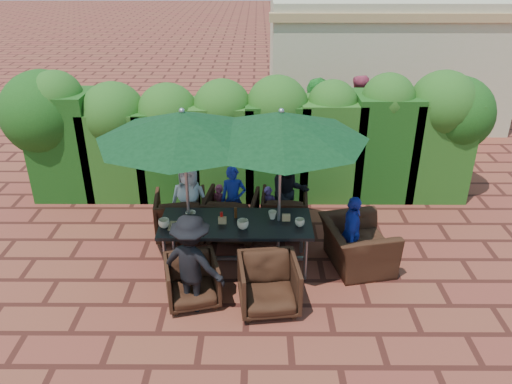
{
  "coord_description": "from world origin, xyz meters",
  "views": [
    {
      "loc": [
        0.15,
        -6.5,
        4.4
      ],
      "look_at": [
        0.12,
        0.4,
        0.97
      ],
      "focal_mm": 35.0,
      "sensor_mm": 36.0,
      "label": 1
    }
  ],
  "objects_px": {
    "chair_near_left": "(192,279)",
    "dining_table": "(236,227)",
    "chair_far_mid": "(231,213)",
    "umbrella_right": "(281,126)",
    "umbrella_left": "(183,126)",
    "chair_near_right": "(269,282)",
    "chair_far_left": "(181,213)",
    "chair_end_right": "(358,238)",
    "chair_far_right": "(284,210)"
  },
  "relations": [
    {
      "from": "dining_table",
      "to": "chair_end_right",
      "type": "distance_m",
      "value": 1.83
    },
    {
      "from": "dining_table",
      "to": "umbrella_right",
      "type": "bearing_deg",
      "value": 5.37
    },
    {
      "from": "chair_end_right",
      "to": "chair_near_left",
      "type": "bearing_deg",
      "value": 98.46
    },
    {
      "from": "umbrella_right",
      "to": "chair_near_left",
      "type": "height_order",
      "value": "umbrella_right"
    },
    {
      "from": "umbrella_left",
      "to": "chair_near_left",
      "type": "height_order",
      "value": "umbrella_left"
    },
    {
      "from": "chair_near_right",
      "to": "chair_end_right",
      "type": "height_order",
      "value": "chair_end_right"
    },
    {
      "from": "dining_table",
      "to": "chair_far_mid",
      "type": "relative_size",
      "value": 2.6
    },
    {
      "from": "chair_far_left",
      "to": "chair_far_mid",
      "type": "xyz_separation_m",
      "value": [
        0.84,
        -0.0,
        0.01
      ]
    },
    {
      "from": "dining_table",
      "to": "chair_far_mid",
      "type": "xyz_separation_m",
      "value": [
        -0.11,
        0.87,
        -0.25
      ]
    },
    {
      "from": "umbrella_left",
      "to": "dining_table",
      "type": "bearing_deg",
      "value": -5.29
    },
    {
      "from": "umbrella_left",
      "to": "chair_end_right",
      "type": "height_order",
      "value": "umbrella_left"
    },
    {
      "from": "chair_near_left",
      "to": "dining_table",
      "type": "bearing_deg",
      "value": 42.45
    },
    {
      "from": "umbrella_right",
      "to": "dining_table",
      "type": "bearing_deg",
      "value": -174.63
    },
    {
      "from": "chair_far_mid",
      "to": "chair_far_left",
      "type": "bearing_deg",
      "value": 7.88
    },
    {
      "from": "umbrella_left",
      "to": "chair_far_mid",
      "type": "relative_size",
      "value": 2.87
    },
    {
      "from": "chair_far_left",
      "to": "chair_near_right",
      "type": "bearing_deg",
      "value": 120.78
    },
    {
      "from": "chair_far_right",
      "to": "chair_far_left",
      "type": "bearing_deg",
      "value": 9.63
    },
    {
      "from": "umbrella_right",
      "to": "chair_far_left",
      "type": "bearing_deg",
      "value": 152.8
    },
    {
      "from": "umbrella_left",
      "to": "chair_far_right",
      "type": "distance_m",
      "value": 2.53
    },
    {
      "from": "chair_near_left",
      "to": "chair_end_right",
      "type": "bearing_deg",
      "value": 6.21
    },
    {
      "from": "umbrella_left",
      "to": "chair_near_left",
      "type": "distance_m",
      "value": 2.07
    },
    {
      "from": "chair_far_left",
      "to": "chair_end_right",
      "type": "distance_m",
      "value": 2.9
    },
    {
      "from": "chair_near_left",
      "to": "chair_near_right",
      "type": "xyz_separation_m",
      "value": [
        1.03,
        -0.13,
        0.04
      ]
    },
    {
      "from": "chair_far_left",
      "to": "chair_far_mid",
      "type": "relative_size",
      "value": 0.98
    },
    {
      "from": "umbrella_right",
      "to": "chair_far_right",
      "type": "distance_m",
      "value": 2.07
    },
    {
      "from": "chair_far_left",
      "to": "chair_near_left",
      "type": "bearing_deg",
      "value": 95.89
    },
    {
      "from": "chair_far_left",
      "to": "umbrella_left",
      "type": "bearing_deg",
      "value": 100.91
    },
    {
      "from": "umbrella_left",
      "to": "chair_end_right",
      "type": "xyz_separation_m",
      "value": [
        2.51,
        -0.04,
        -1.74
      ]
    },
    {
      "from": "umbrella_left",
      "to": "chair_near_right",
      "type": "bearing_deg",
      "value": -41.83
    },
    {
      "from": "chair_far_mid",
      "to": "chair_near_right",
      "type": "relative_size",
      "value": 1.08
    },
    {
      "from": "chair_far_right",
      "to": "chair_near_right",
      "type": "distance_m",
      "value": 2.04
    },
    {
      "from": "dining_table",
      "to": "chair_near_right",
      "type": "relative_size",
      "value": 2.8
    },
    {
      "from": "umbrella_right",
      "to": "chair_end_right",
      "type": "height_order",
      "value": "umbrella_right"
    },
    {
      "from": "umbrella_left",
      "to": "chair_far_right",
      "type": "relative_size",
      "value": 3.15
    },
    {
      "from": "dining_table",
      "to": "chair_end_right",
      "type": "relative_size",
      "value": 2.08
    },
    {
      "from": "umbrella_right",
      "to": "chair_end_right",
      "type": "distance_m",
      "value": 2.11
    },
    {
      "from": "chair_near_left",
      "to": "chair_near_right",
      "type": "relative_size",
      "value": 0.9
    },
    {
      "from": "umbrella_right",
      "to": "chair_far_mid",
      "type": "height_order",
      "value": "umbrella_right"
    },
    {
      "from": "chair_far_right",
      "to": "chair_near_left",
      "type": "xyz_separation_m",
      "value": [
        -1.33,
        -1.89,
        -0.03
      ]
    },
    {
      "from": "umbrella_left",
      "to": "chair_near_left",
      "type": "bearing_deg",
      "value": -81.99
    },
    {
      "from": "chair_near_right",
      "to": "chair_end_right",
      "type": "relative_size",
      "value": 0.74
    },
    {
      "from": "chair_far_mid",
      "to": "dining_table",
      "type": "bearing_deg",
      "value": 105.47
    },
    {
      "from": "chair_far_mid",
      "to": "chair_far_right",
      "type": "xyz_separation_m",
      "value": [
        0.88,
        0.17,
        -0.04
      ]
    },
    {
      "from": "chair_far_mid",
      "to": "chair_end_right",
      "type": "xyz_separation_m",
      "value": [
        1.93,
        -0.85,
        0.04
      ]
    },
    {
      "from": "chair_near_right",
      "to": "umbrella_left",
      "type": "bearing_deg",
      "value": 131.47
    },
    {
      "from": "chair_near_right",
      "to": "umbrella_right",
      "type": "bearing_deg",
      "value": 74.3
    },
    {
      "from": "chair_end_right",
      "to": "chair_near_right",
      "type": "bearing_deg",
      "value": 114.8
    },
    {
      "from": "dining_table",
      "to": "chair_far_right",
      "type": "relative_size",
      "value": 2.85
    },
    {
      "from": "dining_table",
      "to": "chair_near_left",
      "type": "height_order",
      "value": "dining_table"
    },
    {
      "from": "umbrella_right",
      "to": "chair_far_right",
      "type": "xyz_separation_m",
      "value": [
        0.14,
        0.98,
        -1.82
      ]
    }
  ]
}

